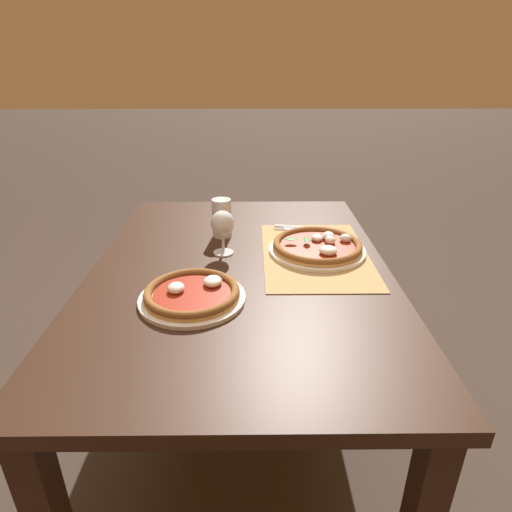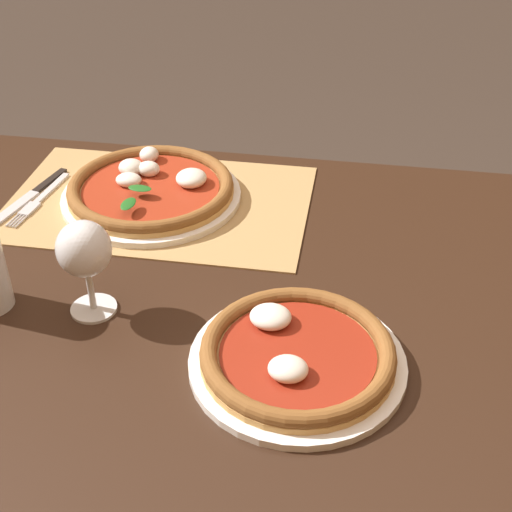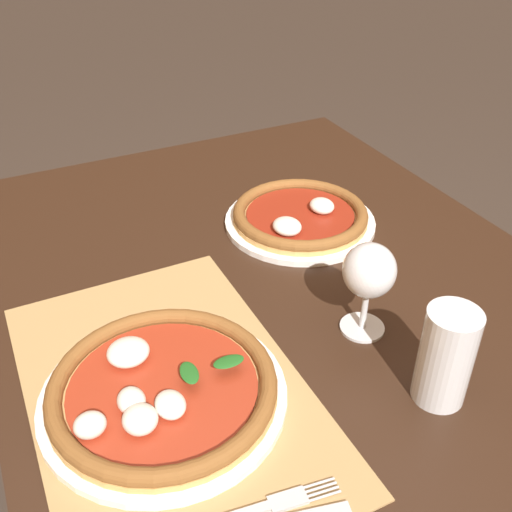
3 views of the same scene
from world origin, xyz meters
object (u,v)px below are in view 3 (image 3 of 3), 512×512
(wine_glass, at_px, (369,274))
(pint_glass, at_px, (445,358))
(fork, at_px, (258,509))
(pizza_far, at_px, (300,216))
(pizza_near, at_px, (161,389))

(wine_glass, height_order, pint_glass, wine_glass)
(wine_glass, height_order, fork, wine_glass)
(fork, bearing_deg, pizza_far, 146.08)
(pizza_far, xyz_separation_m, wine_glass, (0.32, -0.07, 0.09))
(pizza_far, distance_m, pint_glass, 0.48)
(pint_glass, relative_size, fork, 0.72)
(wine_glass, bearing_deg, pizza_far, 167.83)
(pizza_near, xyz_separation_m, pint_glass, (0.16, 0.34, 0.05))
(pint_glass, bearing_deg, pizza_near, -114.45)
(wine_glass, bearing_deg, fork, -53.69)
(pizza_near, bearing_deg, pizza_far, 128.91)
(pint_glass, bearing_deg, wine_glass, -175.18)
(wine_glass, relative_size, fork, 0.77)
(pint_glass, bearing_deg, pizza_far, 173.45)
(wine_glass, distance_m, fork, 0.37)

